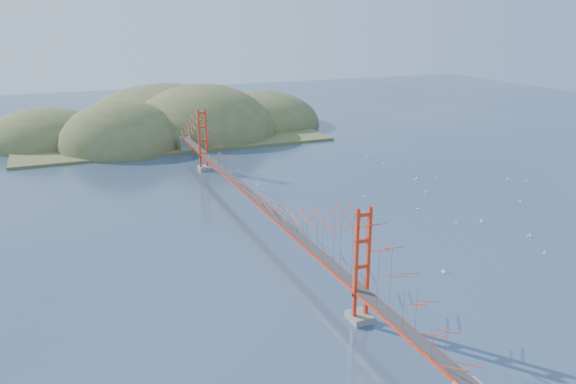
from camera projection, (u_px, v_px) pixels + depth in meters
name	position (u px, v px, depth m)	size (l,w,h in m)	color
ground	(256.00, 221.00, 81.16)	(320.00, 320.00, 0.00)	navy
bridge	(255.00, 174.00, 79.19)	(2.20, 94.40, 12.00)	gray
far_headlands	(174.00, 132.00, 142.25)	(84.00, 58.00, 25.00)	olive
sailboat_0	(357.00, 219.00, 81.35)	(0.55, 0.60, 0.68)	white
sailboat_11	(526.00, 181.00, 99.84)	(0.65, 0.65, 0.68)	white
sailboat_3	(257.00, 185.00, 97.74)	(0.55, 0.50, 0.62)	white
sailboat_10	(443.00, 271.00, 64.92)	(0.54, 0.64, 0.73)	white
sailboat_14	(481.00, 220.00, 80.78)	(0.62, 0.62, 0.70)	white
sailboat_1	(418.00, 208.00, 85.80)	(0.64, 0.64, 0.68)	white
sailboat_7	(367.00, 157.00, 116.62)	(0.66, 0.66, 0.73)	white
sailboat_17	(427.00, 149.00, 123.72)	(0.49, 0.48, 0.55)	white
sailboat_2	(530.00, 236.00, 75.16)	(0.66, 0.66, 0.71)	white
sailboat_15	(384.00, 163.00, 111.77)	(0.63, 0.63, 0.69)	white
sailboat_9	(508.00, 179.00, 101.26)	(0.55, 0.55, 0.60)	white
sailboat_5	(520.00, 201.00, 89.40)	(0.48, 0.53, 0.60)	white
sailboat_12	(220.00, 153.00, 119.98)	(0.64, 0.64, 0.69)	white
sailboat_16	(364.00, 196.00, 91.62)	(0.60, 0.60, 0.64)	white
sailboat_8	(416.00, 179.00, 101.28)	(0.57, 0.48, 0.65)	white
sailboat_6	(456.00, 222.00, 80.25)	(0.57, 0.57, 0.61)	white
sailboat_4	(436.00, 178.00, 101.93)	(0.52, 0.52, 0.58)	white
sailboat_extra_0	(426.00, 192.00, 93.85)	(0.62, 0.61, 0.70)	white
sailboat_extra_1	(544.00, 253.00, 69.91)	(0.56, 0.56, 0.59)	white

